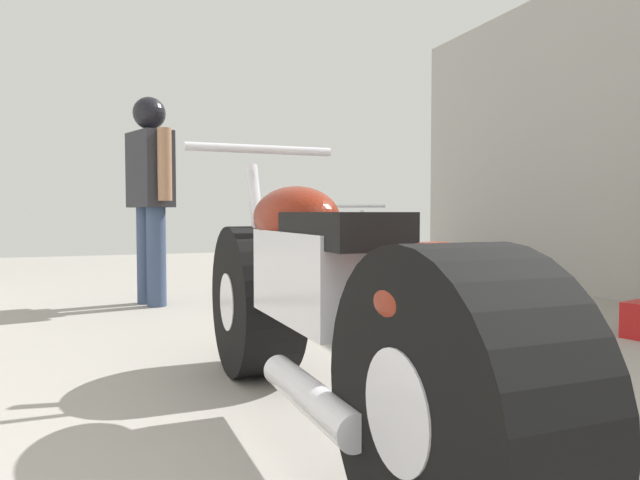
# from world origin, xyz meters

# --- Properties ---
(ground_plane) EXTENTS (14.94, 14.94, 0.00)m
(ground_plane) POSITION_xyz_m (0.00, 3.11, 0.00)
(ground_plane) COLOR gray
(motorcycle_maroon_cruiser) EXTENTS (0.66, 2.24, 1.05)m
(motorcycle_maroon_cruiser) POSITION_xyz_m (-0.39, 1.62, 0.43)
(motorcycle_maroon_cruiser) COLOR black
(motorcycle_maroon_cruiser) RESTS_ON ground_plane
(motorcycle_black_naked) EXTENTS (1.18, 1.52, 0.83)m
(motorcycle_black_naked) POSITION_xyz_m (1.03, 4.75, 0.35)
(motorcycle_black_naked) COLOR black
(motorcycle_black_naked) RESTS_ON ground_plane
(mechanic_in_blue) EXTENTS (0.37, 0.65, 1.67)m
(mechanic_in_blue) POSITION_xyz_m (-0.71, 4.69, 1.00)
(mechanic_in_blue) COLOR #384766
(mechanic_in_blue) RESTS_ON ground_plane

